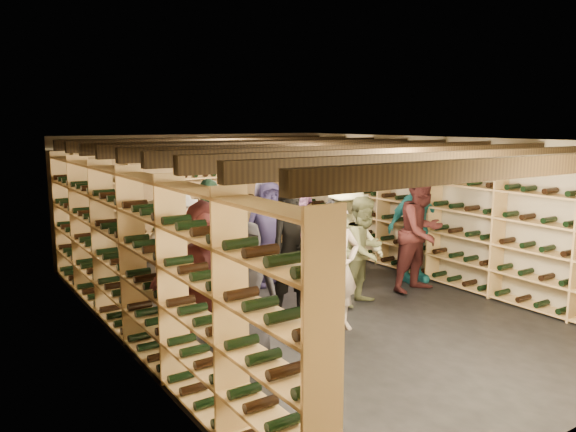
% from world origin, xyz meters
% --- Properties ---
extents(ground, '(8.00, 8.00, 0.00)m').
position_xyz_m(ground, '(0.00, 0.00, 0.00)').
color(ground, black).
rests_on(ground, ground).
extents(walls, '(5.52, 8.02, 2.40)m').
position_xyz_m(walls, '(0.00, 0.00, 1.20)').
color(walls, '#B8AA8F').
rests_on(walls, ground).
extents(ceiling, '(5.50, 8.00, 0.01)m').
position_xyz_m(ceiling, '(0.00, 0.00, 2.40)').
color(ceiling, beige).
rests_on(ceiling, walls).
extents(ceiling_joists, '(5.40, 7.12, 0.18)m').
position_xyz_m(ceiling_joists, '(0.00, 0.00, 2.26)').
color(ceiling_joists, black).
rests_on(ceiling_joists, ground).
extents(wine_rack_left, '(0.32, 7.50, 2.15)m').
position_xyz_m(wine_rack_left, '(-2.57, 0.00, 1.08)').
color(wine_rack_left, tan).
rests_on(wine_rack_left, ground).
extents(wine_rack_right, '(0.32, 7.50, 2.15)m').
position_xyz_m(wine_rack_right, '(2.57, 0.00, 1.08)').
color(wine_rack_right, tan).
rests_on(wine_rack_right, ground).
extents(wine_rack_back, '(4.70, 0.30, 2.15)m').
position_xyz_m(wine_rack_back, '(0.00, 3.83, 1.07)').
color(wine_rack_back, tan).
rests_on(wine_rack_back, ground).
extents(crate_stack_left, '(0.59, 0.49, 0.68)m').
position_xyz_m(crate_stack_left, '(-1.12, 2.53, 0.34)').
color(crate_stack_left, tan).
rests_on(crate_stack_left, ground).
extents(crate_stack_right, '(0.50, 0.34, 0.34)m').
position_xyz_m(crate_stack_right, '(0.24, 2.34, 0.17)').
color(crate_stack_right, tan).
rests_on(crate_stack_right, ground).
extents(crate_loose, '(0.54, 0.39, 0.17)m').
position_xyz_m(crate_loose, '(1.39, 1.30, 0.09)').
color(crate_loose, tan).
rests_on(crate_loose, ground).
extents(person_0, '(0.91, 0.78, 1.59)m').
position_xyz_m(person_0, '(-1.72, -1.17, 0.79)').
color(person_0, black).
rests_on(person_0, ground).
extents(person_1, '(0.66, 0.44, 1.79)m').
position_xyz_m(person_1, '(-0.46, -0.23, 0.90)').
color(person_1, black).
rests_on(person_1, ground).
extents(person_2, '(0.89, 0.76, 1.59)m').
position_xyz_m(person_2, '(0.69, -0.39, 0.80)').
color(person_2, '#5E633F').
rests_on(person_2, ground).
extents(person_3, '(1.28, 0.98, 1.74)m').
position_xyz_m(person_3, '(0.82, 0.14, 0.87)').
color(person_3, beige).
rests_on(person_3, ground).
extents(person_4, '(1.10, 0.54, 1.82)m').
position_xyz_m(person_4, '(2.18, 0.06, 0.91)').
color(person_4, teal).
rests_on(person_4, ground).
extents(person_5, '(1.72, 0.86, 1.77)m').
position_xyz_m(person_5, '(-1.93, -0.66, 0.89)').
color(person_5, brown).
rests_on(person_5, ground).
extents(person_6, '(0.91, 0.66, 1.71)m').
position_xyz_m(person_6, '(0.04, 1.24, 0.86)').
color(person_6, '#221D3F').
rests_on(person_6, ground).
extents(person_7, '(0.65, 0.48, 1.64)m').
position_xyz_m(person_7, '(-0.27, -0.99, 0.82)').
color(person_7, gray).
rests_on(person_7, ground).
extents(person_8, '(0.97, 0.79, 1.89)m').
position_xyz_m(person_8, '(1.86, -0.38, 0.94)').
color(person_8, '#40191A').
rests_on(person_8, ground).
extents(person_9, '(1.30, 0.92, 1.83)m').
position_xyz_m(person_9, '(-1.85, 0.51, 0.91)').
color(person_9, '#B4ACA5').
rests_on(person_9, ground).
extents(person_10, '(1.13, 0.69, 1.80)m').
position_xyz_m(person_10, '(-0.99, 1.30, 0.90)').
color(person_10, '#29513A').
rests_on(person_10, ground).
extents(person_11, '(1.64, 1.08, 1.69)m').
position_xyz_m(person_11, '(0.62, 1.18, 0.84)').
color(person_11, '#835285').
rests_on(person_11, ground).
extents(person_12, '(0.96, 0.72, 1.78)m').
position_xyz_m(person_12, '(1.50, 1.16, 0.89)').
color(person_12, '#2E2E32').
rests_on(person_12, ground).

